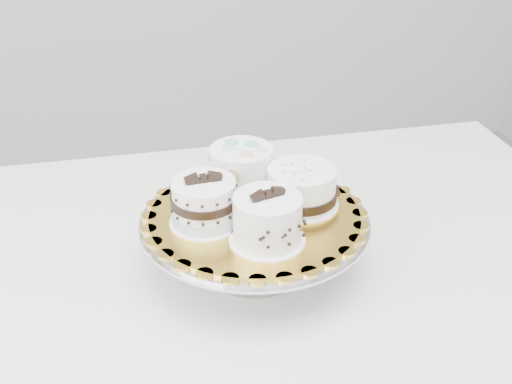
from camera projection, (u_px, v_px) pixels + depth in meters
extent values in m
cube|color=silver|center=(274.00, 255.00, 1.02)|extent=(1.15, 0.78, 0.04)
cube|color=silver|center=(7.00, 340.00, 1.39)|extent=(0.05, 0.05, 0.71)
cube|color=silver|center=(441.00, 278.00, 1.58)|extent=(0.05, 0.05, 0.71)
cylinder|color=gray|center=(255.00, 263.00, 0.96)|extent=(0.15, 0.15, 0.01)
cylinder|color=gray|center=(255.00, 244.00, 0.94)|extent=(0.10, 0.10, 0.08)
cylinder|color=silver|center=(255.00, 219.00, 0.92)|extent=(0.32, 0.32, 0.01)
cylinder|color=silver|center=(255.00, 220.00, 0.92)|extent=(0.33, 0.33, 0.00)
cylinder|color=gold|center=(255.00, 215.00, 0.92)|extent=(0.37, 0.37, 0.00)
cylinder|color=white|center=(267.00, 240.00, 0.86)|extent=(0.10, 0.10, 0.00)
cylinder|color=white|center=(267.00, 219.00, 0.84)|extent=(0.11, 0.11, 0.06)
cylinder|color=white|center=(205.00, 221.00, 0.90)|extent=(0.10, 0.10, 0.00)
cylinder|color=white|center=(204.00, 201.00, 0.88)|extent=(0.09, 0.09, 0.06)
cylinder|color=silver|center=(205.00, 215.00, 0.89)|extent=(0.09, 0.09, 0.02)
cylinder|color=black|center=(204.00, 199.00, 0.88)|extent=(0.09, 0.09, 0.01)
cylinder|color=white|center=(242.00, 188.00, 0.98)|extent=(0.11, 0.11, 0.00)
cylinder|color=white|center=(241.00, 168.00, 0.96)|extent=(0.10, 0.10, 0.07)
cylinder|color=white|center=(301.00, 203.00, 0.94)|extent=(0.11, 0.11, 0.00)
cylinder|color=white|center=(301.00, 186.00, 0.93)|extent=(0.10, 0.10, 0.05)
cylinder|color=black|center=(301.00, 194.00, 0.93)|extent=(0.10, 0.10, 0.01)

